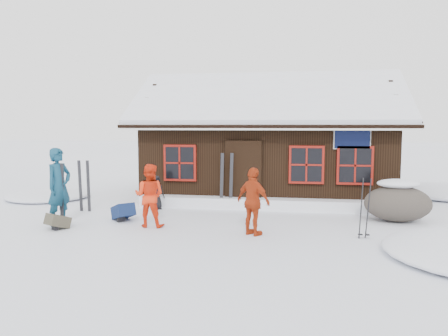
{
  "coord_description": "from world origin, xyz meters",
  "views": [
    {
      "loc": [
        2.54,
        -10.76,
        2.52
      ],
      "look_at": [
        0.45,
        1.53,
        1.3
      ],
      "focal_mm": 35.0,
      "sensor_mm": 36.0,
      "label": 1
    }
  ],
  "objects_px": {
    "skier_crouched": "(156,192)",
    "backpack_blue": "(123,214)",
    "skier_teal": "(59,187)",
    "boulder": "(398,202)",
    "backpack_olive": "(58,224)",
    "ski_pair_left": "(58,195)",
    "ski_poles": "(365,209)",
    "skier_orange_left": "(149,195)",
    "skier_orange_right": "(253,202)"
  },
  "relations": [
    {
      "from": "skier_crouched",
      "to": "backpack_blue",
      "type": "height_order",
      "value": "skier_crouched"
    },
    {
      "from": "skier_teal",
      "to": "backpack_blue",
      "type": "bearing_deg",
      "value": -43.72
    },
    {
      "from": "boulder",
      "to": "backpack_olive",
      "type": "height_order",
      "value": "boulder"
    },
    {
      "from": "ski_pair_left",
      "to": "ski_poles",
      "type": "height_order",
      "value": "ski_pair_left"
    },
    {
      "from": "skier_orange_left",
      "to": "ski_pair_left",
      "type": "relative_size",
      "value": 0.96
    },
    {
      "from": "backpack_blue",
      "to": "backpack_olive",
      "type": "xyz_separation_m",
      "value": [
        -1.19,
        -1.18,
        -0.03
      ]
    },
    {
      "from": "ski_poles",
      "to": "backpack_olive",
      "type": "relative_size",
      "value": 2.79
    },
    {
      "from": "backpack_blue",
      "to": "ski_pair_left",
      "type": "bearing_deg",
      "value": 164.29
    },
    {
      "from": "skier_orange_right",
      "to": "skier_crouched",
      "type": "bearing_deg",
      "value": -5.23
    },
    {
      "from": "ski_pair_left",
      "to": "backpack_blue",
      "type": "distance_m",
      "value": 1.72
    },
    {
      "from": "ski_pair_left",
      "to": "backpack_olive",
      "type": "height_order",
      "value": "ski_pair_left"
    },
    {
      "from": "skier_crouched",
      "to": "boulder",
      "type": "bearing_deg",
      "value": -44.17
    },
    {
      "from": "skier_teal",
      "to": "skier_orange_left",
      "type": "height_order",
      "value": "skier_teal"
    },
    {
      "from": "skier_orange_right",
      "to": "boulder",
      "type": "relative_size",
      "value": 0.92
    },
    {
      "from": "skier_teal",
      "to": "skier_orange_right",
      "type": "xyz_separation_m",
      "value": [
        4.93,
        -0.2,
        -0.2
      ]
    },
    {
      "from": "ski_pair_left",
      "to": "skier_orange_right",
      "type": "bearing_deg",
      "value": 9.98
    },
    {
      "from": "skier_orange_right",
      "to": "skier_orange_left",
      "type": "bearing_deg",
      "value": 25.13
    },
    {
      "from": "skier_orange_left",
      "to": "backpack_olive",
      "type": "distance_m",
      "value": 2.3
    },
    {
      "from": "skier_teal",
      "to": "backpack_blue",
      "type": "height_order",
      "value": "skier_teal"
    },
    {
      "from": "skier_crouched",
      "to": "ski_pair_left",
      "type": "xyz_separation_m",
      "value": [
        -1.77,
        -2.44,
        0.25
      ]
    },
    {
      "from": "skier_orange_right",
      "to": "ski_pair_left",
      "type": "distance_m",
      "value": 4.99
    },
    {
      "from": "ski_pair_left",
      "to": "backpack_blue",
      "type": "height_order",
      "value": "ski_pair_left"
    },
    {
      "from": "skier_orange_right",
      "to": "ski_poles",
      "type": "height_order",
      "value": "skier_orange_right"
    },
    {
      "from": "skier_crouched",
      "to": "backpack_blue",
      "type": "xyz_separation_m",
      "value": [
        -0.35,
        -1.68,
        -0.35
      ]
    },
    {
      "from": "skier_orange_left",
      "to": "ski_poles",
      "type": "xyz_separation_m",
      "value": [
        5.11,
        -0.28,
        -0.12
      ]
    },
    {
      "from": "skier_orange_right",
      "to": "ski_poles",
      "type": "xyz_separation_m",
      "value": [
        2.47,
        0.15,
        -0.12
      ]
    },
    {
      "from": "boulder",
      "to": "ski_poles",
      "type": "xyz_separation_m",
      "value": [
        -1.12,
        -1.95,
        0.15
      ]
    },
    {
      "from": "skier_teal",
      "to": "backpack_olive",
      "type": "height_order",
      "value": "skier_teal"
    },
    {
      "from": "ski_poles",
      "to": "backpack_blue",
      "type": "relative_size",
      "value": 2.28
    },
    {
      "from": "skier_crouched",
      "to": "skier_orange_left",
      "type": "bearing_deg",
      "value": -115.11
    },
    {
      "from": "skier_orange_left",
      "to": "ski_pair_left",
      "type": "height_order",
      "value": "ski_pair_left"
    },
    {
      "from": "boulder",
      "to": "skier_orange_left",
      "type": "bearing_deg",
      "value": -164.99
    },
    {
      "from": "skier_orange_right",
      "to": "backpack_olive",
      "type": "xyz_separation_m",
      "value": [
        -4.75,
        -0.21,
        -0.65
      ]
    },
    {
      "from": "skier_orange_right",
      "to": "boulder",
      "type": "distance_m",
      "value": 4.17
    },
    {
      "from": "boulder",
      "to": "ski_pair_left",
      "type": "bearing_deg",
      "value": -167.6
    },
    {
      "from": "skier_orange_left",
      "to": "skier_orange_right",
      "type": "xyz_separation_m",
      "value": [
        2.64,
        -0.43,
        -0.0
      ]
    },
    {
      "from": "backpack_olive",
      "to": "skier_orange_right",
      "type": "bearing_deg",
      "value": 31.66
    },
    {
      "from": "ski_poles",
      "to": "backpack_olive",
      "type": "distance_m",
      "value": 7.26
    },
    {
      "from": "ski_poles",
      "to": "backpack_olive",
      "type": "bearing_deg",
      "value": -177.17
    },
    {
      "from": "skier_crouched",
      "to": "ski_poles",
      "type": "xyz_separation_m",
      "value": [
        5.68,
        -2.51,
        0.15
      ]
    },
    {
      "from": "skier_orange_left",
      "to": "backpack_blue",
      "type": "xyz_separation_m",
      "value": [
        -0.92,
        0.55,
        -0.62
      ]
    },
    {
      "from": "skier_crouched",
      "to": "ski_pair_left",
      "type": "bearing_deg",
      "value": -165.54
    },
    {
      "from": "skier_orange_left",
      "to": "skier_teal",
      "type": "bearing_deg",
      "value": 5.49
    },
    {
      "from": "skier_crouched",
      "to": "boulder",
      "type": "xyz_separation_m",
      "value": [
        6.81,
        -0.55,
        -0.01
      ]
    },
    {
      "from": "skier_teal",
      "to": "ski_poles",
      "type": "relative_size",
      "value": 1.4
    },
    {
      "from": "skier_crouched",
      "to": "ski_poles",
      "type": "bearing_deg",
      "value": -63.32
    },
    {
      "from": "boulder",
      "to": "backpack_olive",
      "type": "relative_size",
      "value": 3.42
    },
    {
      "from": "skier_orange_left",
      "to": "boulder",
      "type": "relative_size",
      "value": 0.92
    },
    {
      "from": "ski_poles",
      "to": "boulder",
      "type": "bearing_deg",
      "value": 60.13
    },
    {
      "from": "skier_teal",
      "to": "skier_crouched",
      "type": "bearing_deg",
      "value": -18.23
    }
  ]
}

